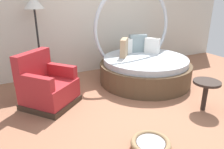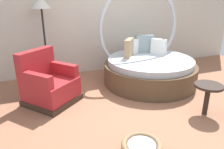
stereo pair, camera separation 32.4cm
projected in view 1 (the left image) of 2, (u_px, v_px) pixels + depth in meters
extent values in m
cube|color=#936047|center=(145.00, 107.00, 3.80)|extent=(8.00, 8.00, 0.02)
cube|color=beige|center=(94.00, 18.00, 5.27)|extent=(8.00, 0.12, 2.63)
cylinder|color=brown|center=(145.00, 72.00, 4.84)|extent=(1.99, 1.99, 0.44)
cylinder|color=#B2BCC6|center=(145.00, 60.00, 4.74)|extent=(1.83, 1.83, 0.12)
torus|color=#B2BCC6|center=(133.00, 28.00, 4.98)|extent=(1.97, 0.08, 1.97)
cube|color=white|center=(152.00, 46.00, 5.04)|extent=(0.30, 0.35, 0.34)
cube|color=gray|center=(138.00, 43.00, 5.11)|extent=(0.43, 0.21, 0.41)
cube|color=white|center=(128.00, 46.00, 5.01)|extent=(0.35, 0.22, 0.33)
cube|color=tan|center=(124.00, 48.00, 4.74)|extent=(0.34, 0.38, 0.39)
cube|color=#38281E|center=(51.00, 102.00, 3.85)|extent=(1.12, 1.12, 0.10)
cube|color=#A32328|center=(50.00, 91.00, 3.77)|extent=(1.07, 1.07, 0.34)
cube|color=#A32328|center=(33.00, 66.00, 3.74)|extent=(0.68, 0.61, 0.50)
cube|color=#A32328|center=(35.00, 82.00, 3.40)|extent=(0.53, 0.60, 0.22)
cube|color=#A32328|center=(60.00, 70.00, 3.95)|extent=(0.53, 0.60, 0.22)
cylinder|color=#8E704C|center=(150.00, 147.00, 2.74)|extent=(0.44, 0.44, 0.06)
torus|color=#8E704C|center=(151.00, 143.00, 2.71)|extent=(0.51, 0.51, 0.07)
cylinder|color=gray|center=(151.00, 144.00, 2.72)|extent=(0.36, 0.36, 0.05)
cylinder|color=#2D231E|center=(205.00, 97.00, 3.62)|extent=(0.08, 0.08, 0.48)
cylinder|color=#2D231E|center=(207.00, 82.00, 3.53)|extent=(0.44, 0.44, 0.04)
cylinder|color=black|center=(43.00, 82.00, 4.85)|extent=(0.32, 0.32, 0.03)
cylinder|color=black|center=(39.00, 47.00, 4.57)|extent=(0.04, 0.04, 1.55)
cone|color=silver|center=(34.00, 2.00, 4.26)|extent=(0.40, 0.40, 0.24)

